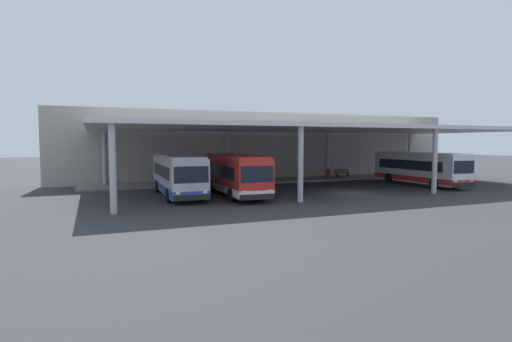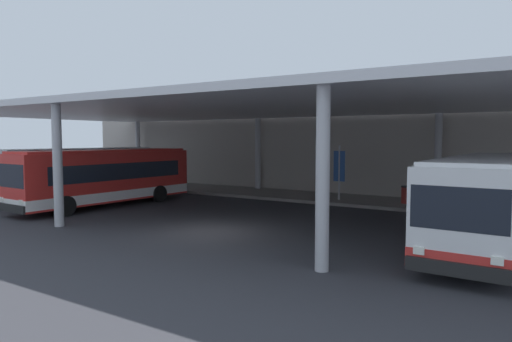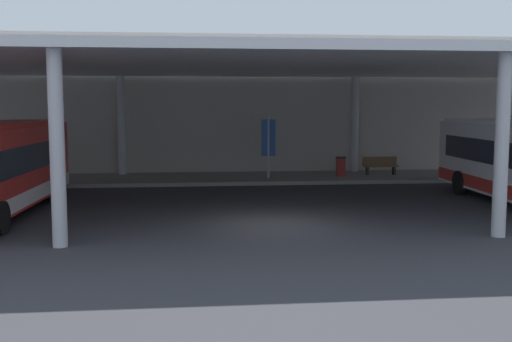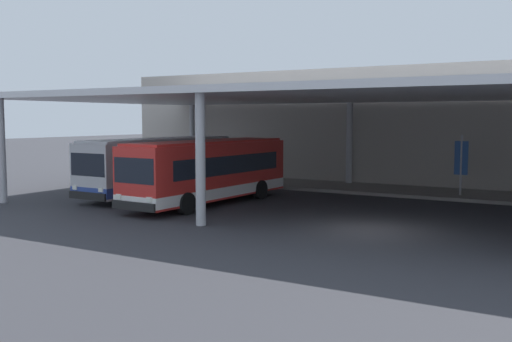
{
  "view_description": "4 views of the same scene",
  "coord_description": "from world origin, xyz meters",
  "px_view_note": "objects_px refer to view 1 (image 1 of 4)",
  "views": [
    {
      "loc": [
        -19.61,
        -27.21,
        4.17
      ],
      "look_at": [
        -6.87,
        3.97,
        1.76
      ],
      "focal_mm": 28.27,
      "sensor_mm": 36.0,
      "label": 1
    },
    {
      "loc": [
        11.49,
        -14.29,
        3.77
      ],
      "look_at": [
        -1.01,
        5.22,
        2.13
      ],
      "focal_mm": 31.97,
      "sensor_mm": 36.0,
      "label": 2
    },
    {
      "loc": [
        -2.69,
        -19.49,
        3.82
      ],
      "look_at": [
        -0.38,
        2.14,
        1.48
      ],
      "focal_mm": 44.04,
      "sensor_mm": 36.0,
      "label": 3
    },
    {
      "loc": [
        7.33,
        -21.08,
        4.26
      ],
      "look_at": [
        -7.22,
        3.63,
        1.65
      ],
      "focal_mm": 40.64,
      "sensor_mm": 36.0,
      "label": 4
    }
  ],
  "objects_px": {
    "bus_nearest_bay": "(178,175)",
    "trash_bin": "(328,173)",
    "bus_middle_bay": "(419,168)",
    "bench_waiting": "(342,173)",
    "bus_second_bay": "(235,174)",
    "banner_sign": "(301,163)"
  },
  "relations": [
    {
      "from": "bus_nearest_bay",
      "to": "trash_bin",
      "type": "bearing_deg",
      "value": 22.48
    },
    {
      "from": "bus_middle_bay",
      "to": "bench_waiting",
      "type": "bearing_deg",
      "value": 107.04
    },
    {
      "from": "bus_nearest_bay",
      "to": "bus_second_bay",
      "type": "xyz_separation_m",
      "value": [
        4.2,
        -1.3,
        0.0
      ]
    },
    {
      "from": "bus_second_bay",
      "to": "trash_bin",
      "type": "relative_size",
      "value": 10.85
    },
    {
      "from": "bench_waiting",
      "to": "bus_middle_bay",
      "type": "bearing_deg",
      "value": -72.96
    },
    {
      "from": "bench_waiting",
      "to": "banner_sign",
      "type": "height_order",
      "value": "banner_sign"
    },
    {
      "from": "bench_waiting",
      "to": "banner_sign",
      "type": "relative_size",
      "value": 0.56
    },
    {
      "from": "bus_middle_bay",
      "to": "trash_bin",
      "type": "xyz_separation_m",
      "value": [
        -4.91,
        8.51,
        -0.98
      ]
    },
    {
      "from": "bus_second_bay",
      "to": "trash_bin",
      "type": "bearing_deg",
      "value": 32.11
    },
    {
      "from": "bus_middle_bay",
      "to": "banner_sign",
      "type": "xyz_separation_m",
      "value": [
        -8.67,
        8.04,
        0.32
      ]
    },
    {
      "from": "bench_waiting",
      "to": "banner_sign",
      "type": "xyz_separation_m",
      "value": [
        -5.94,
        -0.88,
        1.32
      ]
    },
    {
      "from": "bus_second_bay",
      "to": "banner_sign",
      "type": "relative_size",
      "value": 3.32
    },
    {
      "from": "bus_second_bay",
      "to": "bus_middle_bay",
      "type": "relative_size",
      "value": 1.0
    },
    {
      "from": "bus_nearest_bay",
      "to": "bench_waiting",
      "type": "bearing_deg",
      "value": 21.29
    },
    {
      "from": "bench_waiting",
      "to": "bus_nearest_bay",
      "type": "bearing_deg",
      "value": -158.71
    },
    {
      "from": "bus_second_bay",
      "to": "bus_middle_bay",
      "type": "height_order",
      "value": "same"
    },
    {
      "from": "bus_second_bay",
      "to": "bench_waiting",
      "type": "bearing_deg",
      "value": 29.63
    },
    {
      "from": "bench_waiting",
      "to": "trash_bin",
      "type": "height_order",
      "value": "trash_bin"
    },
    {
      "from": "trash_bin",
      "to": "banner_sign",
      "type": "distance_m",
      "value": 4.01
    },
    {
      "from": "bus_middle_bay",
      "to": "banner_sign",
      "type": "distance_m",
      "value": 11.82
    },
    {
      "from": "bus_middle_bay",
      "to": "bench_waiting",
      "type": "relative_size",
      "value": 5.88
    },
    {
      "from": "bus_nearest_bay",
      "to": "bus_middle_bay",
      "type": "height_order",
      "value": "same"
    }
  ]
}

